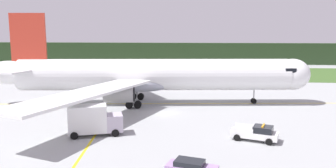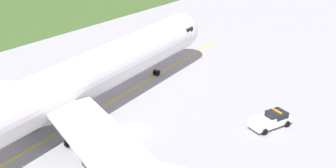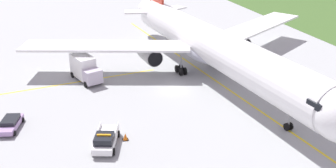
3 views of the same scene
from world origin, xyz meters
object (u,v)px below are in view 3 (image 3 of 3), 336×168
(apron_cone, at_px, (125,137))
(catering_truck, at_px, (85,68))
(ops_pickup_truck, at_px, (106,139))
(staff_car, at_px, (10,123))
(airliner, at_px, (210,45))

(apron_cone, bearing_deg, catering_truck, -172.58)
(ops_pickup_truck, xyz_separation_m, apron_cone, (-0.72, 2.25, -0.50))
(catering_truck, bearing_deg, staff_car, -38.87)
(staff_car, height_order, apron_cone, staff_car)
(ops_pickup_truck, xyz_separation_m, catering_truck, (-19.25, -0.16, 1.02))
(airliner, bearing_deg, catering_truck, -101.65)
(ops_pickup_truck, bearing_deg, catering_truck, -179.51)
(ops_pickup_truck, bearing_deg, airliner, 130.13)
(catering_truck, height_order, staff_car, catering_truck)
(apron_cone, bearing_deg, ops_pickup_truck, -72.24)
(airliner, xyz_separation_m, staff_car, (8.38, -28.31, -4.34))
(airliner, distance_m, staff_car, 29.84)
(catering_truck, bearing_deg, ops_pickup_truck, 0.49)
(catering_truck, distance_m, staff_car, 15.71)
(catering_truck, xyz_separation_m, apron_cone, (18.53, 2.41, -1.52))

